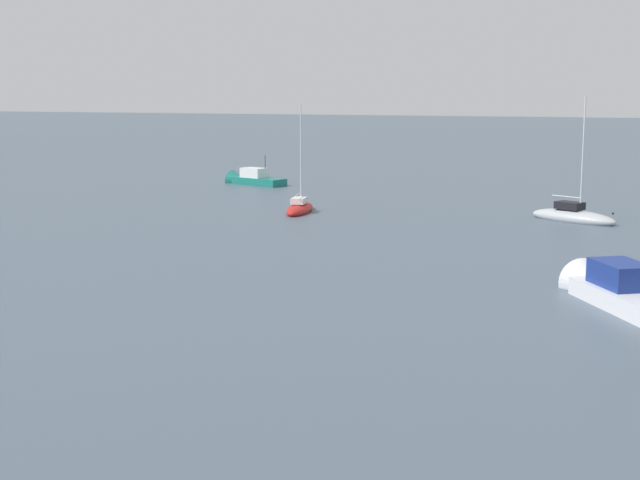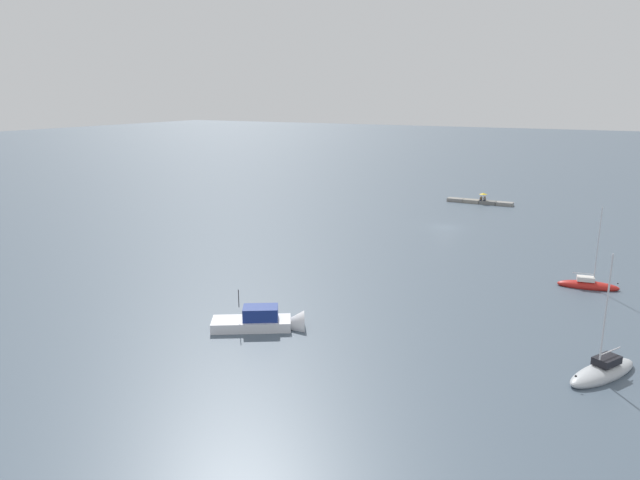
{
  "view_description": "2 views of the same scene",
  "coord_description": "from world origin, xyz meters",
  "px_view_note": "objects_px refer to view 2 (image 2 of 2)",
  "views": [
    {
      "loc": [
        40.96,
        41.93,
        8.74
      ],
      "look_at": [
        1.28,
        27.58,
        1.67
      ],
      "focal_mm": 50.88,
      "sensor_mm": 36.0,
      "label": 1
    },
    {
      "loc": [
        -20.89,
        76.14,
        17.66
      ],
      "look_at": [
        5.7,
        25.84,
        3.31
      ],
      "focal_mm": 32.58,
      "sensor_mm": 36.0,
      "label": 2
    }
  ],
  "objects_px": {
    "umbrella_open_yellow": "(483,194)",
    "sailboat_red_mid": "(588,285)",
    "person_seated_brown_right": "(481,199)",
    "motorboat_white_mid": "(267,323)",
    "sailboat_grey_near": "(603,372)",
    "person_seated_grey_left": "(485,199)"
  },
  "relations": [
    {
      "from": "person_seated_grey_left",
      "to": "sailboat_red_mid",
      "type": "bearing_deg",
      "value": 110.18
    },
    {
      "from": "motorboat_white_mid",
      "to": "sailboat_red_mid",
      "type": "bearing_deg",
      "value": 105.19
    },
    {
      "from": "sailboat_grey_near",
      "to": "person_seated_brown_right",
      "type": "bearing_deg",
      "value": -40.77
    },
    {
      "from": "umbrella_open_yellow",
      "to": "sailboat_red_mid",
      "type": "bearing_deg",
      "value": 115.41
    },
    {
      "from": "person_seated_grey_left",
      "to": "umbrella_open_yellow",
      "type": "xyz_separation_m",
      "value": [
        0.29,
        -0.01,
        0.86
      ]
    },
    {
      "from": "person_seated_brown_right",
      "to": "sailboat_grey_near",
      "type": "bearing_deg",
      "value": 105.05
    },
    {
      "from": "umbrella_open_yellow",
      "to": "sailboat_red_mid",
      "type": "xyz_separation_m",
      "value": [
        -18.46,
        38.87,
        -1.41
      ]
    },
    {
      "from": "person_seated_brown_right",
      "to": "motorboat_white_mid",
      "type": "relative_size",
      "value": 0.1
    },
    {
      "from": "umbrella_open_yellow",
      "to": "motorboat_white_mid",
      "type": "distance_m",
      "value": 61.18
    },
    {
      "from": "person_seated_grey_left",
      "to": "person_seated_brown_right",
      "type": "bearing_deg",
      "value": 17.2
    },
    {
      "from": "person_seated_brown_right",
      "to": "sailboat_red_mid",
      "type": "relative_size",
      "value": 0.09
    },
    {
      "from": "person_seated_grey_left",
      "to": "sailboat_red_mid",
      "type": "distance_m",
      "value": 42.9
    },
    {
      "from": "sailboat_grey_near",
      "to": "motorboat_white_mid",
      "type": "distance_m",
      "value": 23.72
    },
    {
      "from": "person_seated_brown_right",
      "to": "umbrella_open_yellow",
      "type": "relative_size",
      "value": 0.57
    },
    {
      "from": "person_seated_grey_left",
      "to": "umbrella_open_yellow",
      "type": "bearing_deg",
      "value": -7.21
    },
    {
      "from": "motorboat_white_mid",
      "to": "sailboat_grey_near",
      "type": "bearing_deg",
      "value": 67.49
    },
    {
      "from": "sailboat_grey_near",
      "to": "motorboat_white_mid",
      "type": "height_order",
      "value": "sailboat_grey_near"
    },
    {
      "from": "person_seated_brown_right",
      "to": "umbrella_open_yellow",
      "type": "xyz_separation_m",
      "value": [
        -0.27,
        -0.24,
        0.86
      ]
    },
    {
      "from": "umbrella_open_yellow",
      "to": "sailboat_grey_near",
      "type": "relative_size",
      "value": 0.15
    },
    {
      "from": "umbrella_open_yellow",
      "to": "sailboat_grey_near",
      "type": "bearing_deg",
      "value": 109.63
    },
    {
      "from": "umbrella_open_yellow",
      "to": "person_seated_brown_right",
      "type": "bearing_deg",
      "value": 41.2
    },
    {
      "from": "person_seated_brown_right",
      "to": "sailboat_grey_near",
      "type": "distance_m",
      "value": 61.05
    }
  ]
}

